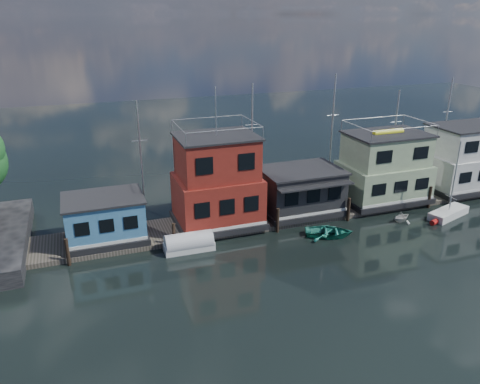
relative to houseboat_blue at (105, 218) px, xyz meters
name	(u,v)px	position (x,y,z in m)	size (l,w,h in m)	color
ground	(380,276)	(18.00, -12.00, -2.21)	(160.00, 160.00, 0.00)	black
dock	(304,212)	(18.00, 0.00, -2.01)	(48.00, 5.00, 0.40)	#595147
houseboat_blue	(105,218)	(0.00, 0.00, 0.00)	(6.40, 4.90, 3.66)	black
houseboat_red	(217,183)	(9.50, 0.00, 1.90)	(7.40, 5.90, 11.86)	black
houseboat_dark	(300,190)	(17.50, -0.02, 0.21)	(7.40, 6.10, 4.06)	black
houseboat_green	(384,168)	(26.50, 0.00, 1.34)	(8.40, 5.90, 7.03)	black
houseboat_white	(465,158)	(36.50, 0.00, 1.33)	(8.40, 5.90, 6.66)	black
pilings	(316,215)	(17.67, -2.80, -1.11)	(42.28, 0.28, 2.20)	#2D2116
background_masts	(321,137)	(22.76, 6.00, 3.35)	(36.40, 0.16, 12.00)	silver
tarp_runabout	(189,243)	(6.03, -3.48, -1.61)	(3.99, 1.68, 1.60)	silver
dinghy_teal	(329,232)	(17.76, -5.04, -1.79)	(2.85, 3.99, 0.83)	#23816E
red_kayak	(442,218)	(29.01, -5.72, -1.97)	(0.48, 0.48, 3.27)	red
day_sailer	(449,212)	(30.28, -5.15, -1.78)	(4.80, 2.86, 7.19)	silver
dinghy_white	(402,217)	(25.44, -4.64, -1.70)	(1.65, 1.91, 1.00)	silver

